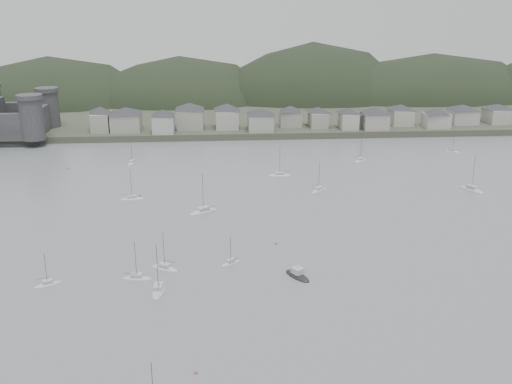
{
  "coord_description": "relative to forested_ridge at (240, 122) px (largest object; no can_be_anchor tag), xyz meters",
  "views": [
    {
      "loc": [
        -12.92,
        -95.08,
        62.09
      ],
      "look_at": [
        0.0,
        75.0,
        6.0
      ],
      "focal_mm": 41.1,
      "sensor_mm": 36.0,
      "label": 1
    }
  ],
  "objects": [
    {
      "name": "ground",
      "position": [
        -4.83,
        -269.4,
        11.28
      ],
      "size": [
        900.0,
        900.0,
        0.0
      ],
      "primitive_type": "plane",
      "color": "slate",
      "rests_on": "ground"
    },
    {
      "name": "forested_ridge",
      "position": [
        0.0,
        0.0,
        0.0
      ],
      "size": [
        851.55,
        103.94,
        102.57
      ],
      "color": "black",
      "rests_on": "ground"
    },
    {
      "name": "mooring_buoys",
      "position": [
        -46.77,
        -214.97,
        11.43
      ],
      "size": [
        94.03,
        135.13,
        0.7
      ],
      "color": "#AF623A",
      "rests_on": "ground"
    },
    {
      "name": "waterfront_town",
      "position": [
        45.75,
        -86.06,
        19.95
      ],
      "size": [
        451.48,
        28.46,
        12.92
      ],
      "color": "#9B988E",
      "rests_on": "far_shore_land"
    },
    {
      "name": "motor_launch_far",
      "position": [
        1.45,
        -240.73,
        11.57
      ],
      "size": [
        6.69,
        8.33,
        3.91
      ],
      "rotation": [
        0.0,
        0.0,
        3.7
      ],
      "color": "black",
      "rests_on": "ground"
    },
    {
      "name": "moored_fleet",
      "position": [
        -2.62,
        -209.29,
        11.46
      ],
      "size": [
        249.64,
        163.84,
        13.32
      ],
      "color": "#BCBCB7",
      "rests_on": "ground"
    },
    {
      "name": "far_shore_land",
      "position": [
        -4.83,
        25.6,
        12.78
      ],
      "size": [
        900.0,
        250.0,
        3.0
      ],
      "primitive_type": "cube",
      "color": "#383D2D",
      "rests_on": "ground"
    }
  ]
}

